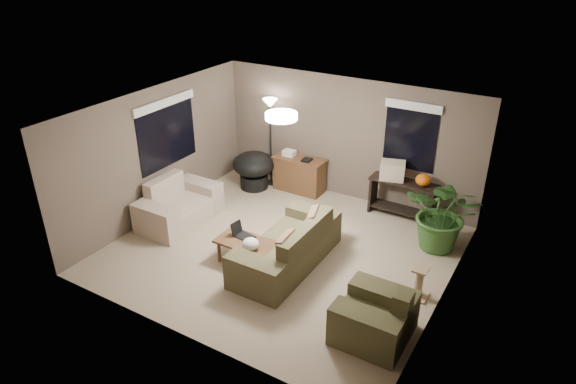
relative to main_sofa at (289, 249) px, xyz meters
The scene contains 20 objects.
room_shell 1.05m from the main_sofa, 136.10° to the left, with size 5.50×5.50×5.50m.
main_sofa is the anchor object (origin of this frame).
throw_pillows 0.44m from the main_sofa, ahead, with size 0.35×1.38×0.47m.
loveseat 2.56m from the main_sofa, behind, with size 0.90×1.60×0.85m.
armchair 2.06m from the main_sofa, 24.79° to the right, with size 0.95×1.00×0.85m.
coffee_table 0.71m from the main_sofa, 153.23° to the right, with size 1.00×0.55×0.42m.
laptop 0.85m from the main_sofa, 164.73° to the right, with size 0.39×0.28×0.24m.
plastic_bag 0.67m from the main_sofa, 132.61° to the right, with size 0.28×0.25×0.19m, color white.
desk 2.77m from the main_sofa, 116.08° to the left, with size 1.10×0.50×0.75m.
desk_papers 2.88m from the main_sofa, 119.01° to the left, with size 0.68×0.27×0.12m.
console_table 2.73m from the main_sofa, 67.57° to the left, with size 1.30×0.40×0.75m.
pumpkin 2.94m from the main_sofa, 61.13° to the left, with size 0.28×0.28×0.23m, color orange.
cardboard_box 2.72m from the main_sofa, 72.59° to the left, with size 0.45×0.34×0.34m, color beige.
papasan_chair 3.01m from the main_sofa, 135.19° to the left, with size 1.16×1.16×0.80m.
floor_lamp 3.41m from the main_sofa, 127.78° to the left, with size 0.32×0.32×1.91m.
ceiling_fixture 2.19m from the main_sofa, 136.10° to the left, with size 0.50×0.50×0.10m, color white.
houseplant 2.71m from the main_sofa, 41.56° to the left, with size 1.23×1.36×1.06m, color #2D5923.
cat_scratching_post 2.13m from the main_sofa, ahead, with size 0.32×0.32×0.50m.
window_left 3.44m from the main_sofa, 168.73° to the left, with size 0.05×1.56×1.33m.
window_back 3.31m from the main_sofa, 70.59° to the left, with size 1.06×0.05×1.33m.
Camera 1 is at (3.94, -6.42, 4.95)m, focal length 32.00 mm.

